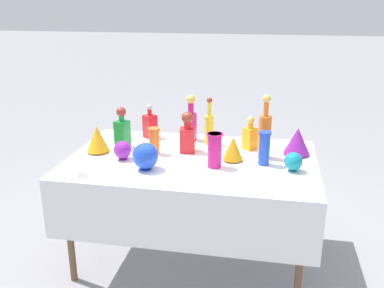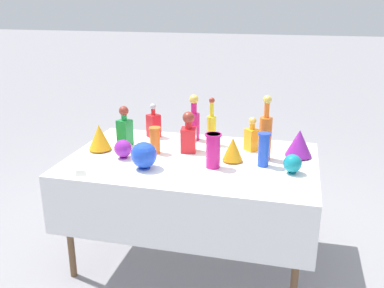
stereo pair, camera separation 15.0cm
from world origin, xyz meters
name	(u,v)px [view 2 (the right image)]	position (x,y,z in m)	size (l,w,h in m)	color
ground_plane	(192,256)	(0.00, 0.00, 0.00)	(40.00, 40.00, 0.00)	gray
display_table	(190,170)	(0.00, -0.04, 0.69)	(1.64, 1.04, 0.76)	white
tall_bottle_0	(211,127)	(0.07, 0.31, 0.89)	(0.07, 0.07, 0.35)	yellow
tall_bottle_1	(194,121)	(-0.08, 0.39, 0.91)	(0.09, 0.09, 0.35)	#C61972
tall_bottle_2	(265,134)	(0.47, 0.10, 0.93)	(0.08, 0.08, 0.43)	orange
square_decanter_0	(125,128)	(-0.53, 0.14, 0.89)	(0.11, 0.11, 0.29)	#198C38
square_decanter_1	(189,134)	(-0.05, 0.12, 0.89)	(0.12, 0.12, 0.29)	red
square_decanter_2	(154,124)	(-0.40, 0.38, 0.86)	(0.11, 0.11, 0.26)	red
square_decanter_3	(252,137)	(0.37, 0.25, 0.86)	(0.11, 0.11, 0.24)	orange
slender_vase_0	(155,139)	(-0.27, 0.04, 0.86)	(0.08, 0.08, 0.18)	orange
slender_vase_1	(213,150)	(0.17, -0.13, 0.88)	(0.10, 0.10, 0.22)	#C61972
slender_vase_2	(264,149)	(0.47, -0.02, 0.88)	(0.08, 0.08, 0.22)	blue
fluted_vase_0	(99,137)	(-0.66, -0.01, 0.86)	(0.16, 0.16, 0.19)	orange
fluted_vase_1	(299,143)	(0.69, 0.20, 0.86)	(0.18, 0.18, 0.19)	purple
fluted_vase_2	(233,149)	(0.27, 0.01, 0.85)	(0.13, 0.13, 0.16)	orange
round_bowl_0	(123,149)	(-0.45, -0.11, 0.83)	(0.12, 0.12, 0.13)	purple
round_bowl_1	(144,155)	(-0.25, -0.25, 0.85)	(0.16, 0.16, 0.17)	blue
round_bowl_2	(292,164)	(0.65, -0.10, 0.82)	(0.11, 0.11, 0.12)	teal
price_tag_left	(81,174)	(-0.57, -0.46, 0.78)	(0.06, 0.01, 0.04)	white
price_tag_center	(133,176)	(-0.26, -0.42, 0.78)	(0.06, 0.01, 0.04)	white
cardboard_box_behind_left	(213,170)	(-0.10, 1.26, 0.16)	(0.54, 0.49, 0.39)	tan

